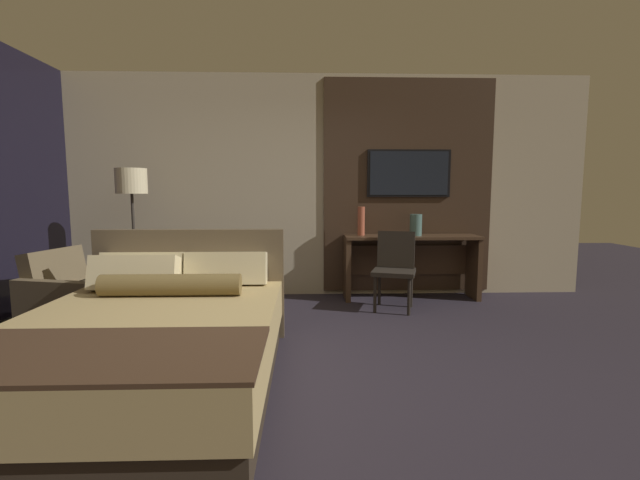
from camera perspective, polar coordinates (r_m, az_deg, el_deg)
The scene contains 10 objects.
ground_plane at distance 3.21m, azimuth -1.70°, elevation -18.07°, with size 16.00×16.00×0.00m, color #28232D.
wall_back_tv_panel at distance 5.52m, azimuth -0.09°, elevation 7.13°, with size 7.20×0.09×2.80m.
bed at distance 3.21m, azimuth -21.46°, elevation -12.55°, with size 1.69×2.19×1.00m.
desk at distance 5.48m, azimuth 11.98°, elevation -2.14°, with size 1.66×0.45×0.80m.
tv at distance 5.60m, azimuth 11.79°, elevation 8.70°, with size 1.06×0.04×0.59m.
desk_chair at distance 4.96m, azimuth 9.99°, elevation -3.05°, with size 0.57×0.57×0.88m.
armchair_by_window at distance 4.78m, azimuth -28.88°, elevation -7.31°, with size 1.00×1.02×0.79m.
floor_lamp at distance 5.25m, azimuth -23.78°, elevation 5.86°, with size 0.34×0.34×1.59m.
vase_tall at distance 5.34m, azimuth 5.54°, elevation 2.54°, with size 0.09×0.09×0.36m.
vase_short at distance 5.41m, azimuth 12.68°, elevation 1.98°, with size 0.15×0.15×0.26m.
Camera 1 is at (-0.00, -2.92, 1.33)m, focal length 24.00 mm.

